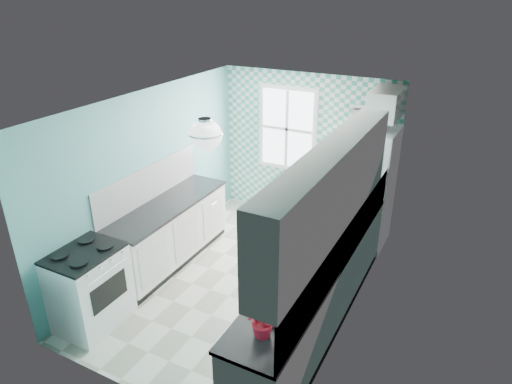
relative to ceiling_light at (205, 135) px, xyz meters
The scene contains 26 objects.
floor 2.47m from the ceiling_light, 90.00° to the left, with size 3.00×4.40×0.02m, color white.
ceiling 0.82m from the ceiling_light, 90.00° to the left, with size 3.00×4.40×0.02m, color white.
wall_back 3.20m from the ceiling_light, 90.00° to the left, with size 3.00×0.02×2.50m, color #5FAEAB.
wall_front 1.77m from the ceiling_light, 90.00° to the right, with size 3.00×0.02×2.50m, color #5FAEAB.
wall_left 2.02m from the ceiling_light, 152.09° to the left, with size 0.02×4.40×2.50m, color #5FAEAB.
wall_right 2.02m from the ceiling_light, 27.91° to the left, with size 0.02×4.40×2.50m, color #5FAEAB.
accent_wall 3.17m from the ceiling_light, 90.00° to the left, with size 3.00×0.01×2.50m, color teal.
window 3.08m from the ceiling_light, 96.74° to the left, with size 1.04×0.05×1.44m.
backsplash_right 1.91m from the ceiling_light, 15.05° to the left, with size 0.02×3.60×0.51m, color white.
backsplash_left 2.00m from the ceiling_light, 154.02° to the left, with size 0.02×2.15×0.51m, color white.
upper_cabinets_right 1.41m from the ceiling_light, ahead, with size 0.33×3.20×0.90m, color white.
upper_cabinet_fridge 2.93m from the ceiling_light, 63.70° to the left, with size 0.40×0.74×0.40m, color white.
ceiling_light is the anchor object (origin of this frame).
base_cabinets_right 2.26m from the ceiling_light, 18.43° to the left, with size 0.60×3.60×0.90m, color white.
countertop_right 1.88m from the ceiling_light, 18.65° to the left, with size 0.63×3.60×0.04m, color black.
base_cabinets_left 2.34m from the ceiling_light, 148.86° to the left, with size 0.60×2.15×0.90m, color white.
countertop_left 1.97m from the ceiling_light, 148.54° to the left, with size 0.63×2.15×0.04m, color black.
fridge 3.14m from the ceiling_light, 66.82° to the left, with size 0.81×0.80×1.86m.
stove 2.32m from the ceiling_light, 145.95° to the right, with size 0.65×0.81×0.98m.
sink 2.19m from the ceiling_light, 44.53° to the left, with size 0.49×0.41×0.53m.
rug 2.92m from the ceiling_light, 80.72° to the left, with size 0.63×0.91×0.01m, color #640D07.
dish_towel 2.24m from the ceiling_light, 45.89° to the left, with size 0.02×0.24×0.37m, color #50B798.
fruit_bowl 1.96m from the ceiling_light, 31.94° to the right, with size 0.26×0.26×0.06m, color white.
potted_plant 1.99m from the ceiling_light, 40.18° to the right, with size 0.29×0.25×0.33m, color red.
soap_bottle 2.42m from the ceiling_light, 52.31° to the left, with size 0.08×0.09×0.19m, color #AAC2D0.
microwave 2.84m from the ceiling_light, 66.82° to the left, with size 0.52×0.35×0.29m, color white.
Camera 1 is at (2.58, -4.62, 3.77)m, focal length 32.00 mm.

